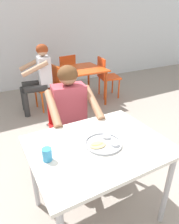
% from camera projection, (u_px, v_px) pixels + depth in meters
% --- Properties ---
extents(ground_plane, '(12.00, 12.00, 0.05)m').
position_uv_depth(ground_plane, '(107.00, 219.00, 1.79)').
color(ground_plane, gray).
extents(back_wall, '(12.00, 0.12, 3.40)m').
position_uv_depth(back_wall, '(6.00, 12.00, 4.18)').
color(back_wall, silver).
rests_on(back_wall, ground).
extents(table_foreground, '(1.03, 0.80, 0.76)m').
position_uv_depth(table_foreground, '(98.00, 153.00, 1.54)').
color(table_foreground, silver).
rests_on(table_foreground, ground).
extents(thali_tray, '(0.28, 0.28, 0.03)m').
position_uv_depth(thali_tray, '(104.00, 143.00, 1.50)').
color(thali_tray, '#B7BABF').
rests_on(thali_tray, table_foreground).
extents(drinking_cup, '(0.07, 0.07, 0.09)m').
position_uv_depth(drinking_cup, '(47.00, 154.00, 1.32)').
color(drinking_cup, '#338CBF').
rests_on(drinking_cup, table_foreground).
extents(chair_foreground, '(0.46, 0.47, 0.87)m').
position_uv_depth(chair_foreground, '(67.00, 122.00, 2.34)').
color(chair_foreground, red).
rests_on(chair_foreground, ground).
extents(diner_foreground, '(0.54, 0.59, 1.20)m').
position_uv_depth(diner_foreground, '(72.00, 113.00, 2.06)').
color(diner_foreground, '#333333').
rests_on(diner_foreground, ground).
extents(table_background_red, '(0.90, 0.83, 0.71)m').
position_uv_depth(table_background_red, '(80.00, 73.00, 3.87)').
color(table_background_red, '#E04C19').
rests_on(table_background_red, ground).
extents(chair_red_left, '(0.46, 0.44, 0.80)m').
position_uv_depth(chair_red_left, '(50.00, 84.00, 3.73)').
color(chair_red_left, '#CD4F18').
rests_on(chair_red_left, ground).
extents(chair_red_right, '(0.49, 0.51, 0.85)m').
position_uv_depth(chair_red_right, '(106.00, 74.00, 4.22)').
color(chair_red_right, '#E94B19').
rests_on(chair_red_right, ground).
extents(chair_red_far, '(0.50, 0.47, 0.86)m').
position_uv_depth(chair_red_far, '(66.00, 71.00, 4.44)').
color(chair_red_far, '#E34D1A').
rests_on(chair_red_far, ground).
extents(patron_background, '(0.58, 0.53, 1.21)m').
position_uv_depth(patron_background, '(39.00, 73.00, 3.49)').
color(patron_background, '#2D2D2D').
rests_on(patron_background, ground).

